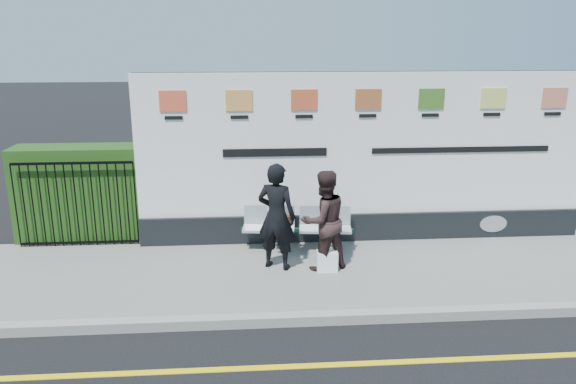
# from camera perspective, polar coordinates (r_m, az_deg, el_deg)

# --- Properties ---
(ground) EXTENTS (80.00, 80.00, 0.00)m
(ground) POSITION_cam_1_polar(r_m,az_deg,el_deg) (7.04, 9.80, -16.74)
(ground) COLOR black
(pavement) EXTENTS (14.00, 3.00, 0.12)m
(pavement) POSITION_cam_1_polar(r_m,az_deg,el_deg) (9.17, 6.10, -8.06)
(pavement) COLOR slate
(pavement) RESTS_ON ground
(kerb) EXTENTS (14.00, 0.18, 0.14)m
(kerb) POSITION_cam_1_polar(r_m,az_deg,el_deg) (7.84, 8.06, -12.42)
(kerb) COLOR gray
(kerb) RESTS_ON ground
(yellow_line) EXTENTS (14.00, 0.10, 0.01)m
(yellow_line) POSITION_cam_1_polar(r_m,az_deg,el_deg) (7.04, 9.80, -16.71)
(yellow_line) COLOR yellow
(yellow_line) RESTS_ON ground
(billboard) EXTENTS (8.00, 0.30, 3.00)m
(billboard) POSITION_cam_1_polar(r_m,az_deg,el_deg) (10.08, 7.78, 2.29)
(billboard) COLOR black
(billboard) RESTS_ON pavement
(hedge) EXTENTS (2.35, 0.70, 1.70)m
(hedge) POSITION_cam_1_polar(r_m,az_deg,el_deg) (10.84, -20.13, -0.05)
(hedge) COLOR #224615
(hedge) RESTS_ON pavement
(railing) EXTENTS (2.05, 0.06, 1.54)m
(railing) POSITION_cam_1_polar(r_m,az_deg,el_deg) (10.45, -20.73, -1.15)
(railing) COLOR black
(railing) RESTS_ON pavement
(bench) EXTENTS (1.91, 0.70, 0.40)m
(bench) POSITION_cam_1_polar(r_m,az_deg,el_deg) (9.79, 0.90, -4.72)
(bench) COLOR silver
(bench) RESTS_ON pavement
(woman_left) EXTENTS (0.74, 0.64, 1.72)m
(woman_left) POSITION_cam_1_polar(r_m,az_deg,el_deg) (8.83, -1.18, -2.50)
(woman_left) COLOR black
(woman_left) RESTS_ON pavement
(woman_right) EXTENTS (0.96, 0.87, 1.61)m
(woman_right) POSITION_cam_1_polar(r_m,az_deg,el_deg) (8.83, 3.64, -2.89)
(woman_right) COLOR #322020
(woman_right) RESTS_ON pavement
(handbag_brown) EXTENTS (0.29, 0.19, 0.21)m
(handbag_brown) POSITION_cam_1_polar(r_m,az_deg,el_deg) (9.69, -0.54, -3.00)
(handbag_brown) COLOR black
(handbag_brown) RESTS_ON bench
(carrier_bag_white) EXTENTS (0.33, 0.20, 0.33)m
(carrier_bag_white) POSITION_cam_1_polar(r_m,az_deg,el_deg) (8.97, 3.98, -7.00)
(carrier_bag_white) COLOR white
(carrier_bag_white) RESTS_ON pavement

